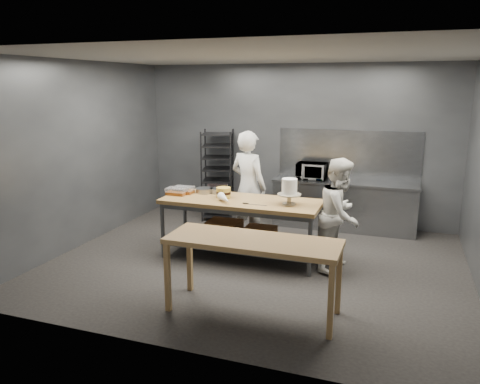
% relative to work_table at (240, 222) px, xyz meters
% --- Properties ---
extents(ground, '(6.00, 6.00, 0.00)m').
position_rel_work_table_xyz_m(ground, '(0.31, -0.16, -0.57)').
color(ground, black).
rests_on(ground, ground).
extents(back_wall, '(6.00, 0.04, 3.00)m').
position_rel_work_table_xyz_m(back_wall, '(0.31, 2.34, 0.93)').
color(back_wall, '#4C4F54').
rests_on(back_wall, ground).
extents(work_table, '(2.40, 0.90, 0.92)m').
position_rel_work_table_xyz_m(work_table, '(0.00, 0.00, 0.00)').
color(work_table, olive).
rests_on(work_table, ground).
extents(near_counter, '(2.00, 0.70, 0.90)m').
position_rel_work_table_xyz_m(near_counter, '(0.73, -1.63, 0.24)').
color(near_counter, olive).
rests_on(near_counter, ground).
extents(back_counter, '(2.60, 0.60, 0.90)m').
position_rel_work_table_xyz_m(back_counter, '(1.31, 2.02, -0.12)').
color(back_counter, slate).
rests_on(back_counter, ground).
extents(splashback_panel, '(2.60, 0.02, 0.90)m').
position_rel_work_table_xyz_m(splashback_panel, '(1.31, 2.32, 0.78)').
color(splashback_panel, slate).
rests_on(splashback_panel, back_counter).
extents(speed_rack, '(0.76, 0.79, 1.75)m').
position_rel_work_table_xyz_m(speed_rack, '(-1.16, 1.94, 0.28)').
color(speed_rack, black).
rests_on(speed_rack, ground).
extents(chef_behind, '(0.80, 0.66, 1.88)m').
position_rel_work_table_xyz_m(chef_behind, '(-0.15, 0.82, 0.37)').
color(chef_behind, white).
rests_on(chef_behind, ground).
extents(chef_right, '(0.75, 0.89, 1.63)m').
position_rel_work_table_xyz_m(chef_right, '(1.49, 0.05, 0.24)').
color(chef_right, white).
rests_on(chef_right, ground).
extents(microwave, '(0.54, 0.37, 0.30)m').
position_rel_work_table_xyz_m(microwave, '(0.69, 2.02, 0.48)').
color(microwave, black).
rests_on(microwave, back_counter).
extents(frosted_cake_stand, '(0.34, 0.34, 0.38)m').
position_rel_work_table_xyz_m(frosted_cake_stand, '(0.76, -0.04, 0.58)').
color(frosted_cake_stand, '#AAA088').
rests_on(frosted_cake_stand, work_table).
extents(layer_cake, '(0.22, 0.22, 0.16)m').
position_rel_work_table_xyz_m(layer_cake, '(-0.28, 0.03, 0.43)').
color(layer_cake, gold).
rests_on(layer_cake, work_table).
extents(cake_pans, '(0.82, 0.40, 0.07)m').
position_rel_work_table_xyz_m(cake_pans, '(-0.75, 0.23, 0.39)').
color(cake_pans, gray).
rests_on(cake_pans, work_table).
extents(piping_bag, '(0.33, 0.37, 0.12)m').
position_rel_work_table_xyz_m(piping_bag, '(-0.15, -0.26, 0.41)').
color(piping_bag, white).
rests_on(piping_bag, work_table).
extents(offset_spatula, '(0.36, 0.02, 0.02)m').
position_rel_work_table_xyz_m(offset_spatula, '(0.25, -0.22, 0.35)').
color(offset_spatula, slate).
rests_on(offset_spatula, work_table).
extents(pastry_clamshells, '(0.37, 0.34, 0.11)m').
position_rel_work_table_xyz_m(pastry_clamshells, '(-1.03, 0.03, 0.40)').
color(pastry_clamshells, '#A35620').
rests_on(pastry_clamshells, work_table).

